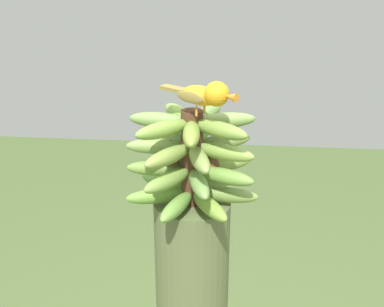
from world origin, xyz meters
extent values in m
cylinder|color=#4C2D1E|center=(0.00, 0.00, 1.44)|extent=(0.05, 0.05, 0.22)
ellipsoid|color=#6B9E40|center=(-0.07, 0.04, 1.35)|extent=(0.14, 0.10, 0.04)
ellipsoid|color=#6C9C3C|center=(-0.08, -0.03, 1.35)|extent=(0.15, 0.08, 0.04)
ellipsoid|color=#6C9840|center=(-0.03, -0.08, 1.35)|extent=(0.08, 0.15, 0.04)
ellipsoid|color=olive|center=(0.05, -0.07, 1.35)|extent=(0.11, 0.14, 0.04)
ellipsoid|color=olive|center=(0.08, -0.01, 1.35)|extent=(0.15, 0.05, 0.04)
ellipsoid|color=#7C984A|center=(0.06, 0.06, 1.35)|extent=(0.12, 0.13, 0.04)
ellipsoid|color=#75A03A|center=(-0.01, 0.08, 1.35)|extent=(0.05, 0.15, 0.04)
ellipsoid|color=olive|center=(-0.08, 0.00, 1.41)|extent=(0.14, 0.04, 0.04)
ellipsoid|color=olive|center=(-0.05, -0.07, 1.41)|extent=(0.11, 0.14, 0.04)
ellipsoid|color=olive|center=(0.02, -0.08, 1.41)|extent=(0.07, 0.15, 0.04)
ellipsoid|color=olive|center=(0.07, -0.03, 1.41)|extent=(0.15, 0.09, 0.04)
ellipsoid|color=olive|center=(0.07, 0.04, 1.41)|extent=(0.14, 0.10, 0.04)
ellipsoid|color=olive|center=(0.01, 0.08, 1.41)|extent=(0.06, 0.15, 0.04)
ellipsoid|color=#70A142|center=(-0.05, 0.06, 1.41)|extent=(0.12, 0.13, 0.04)
ellipsoid|color=olive|center=(0.02, -0.07, 1.47)|extent=(0.08, 0.15, 0.04)
ellipsoid|color=olive|center=(0.07, -0.03, 1.47)|extent=(0.15, 0.09, 0.04)
ellipsoid|color=olive|center=(0.07, 0.04, 1.47)|extent=(0.14, 0.10, 0.04)
ellipsoid|color=#6C9B3B|center=(0.01, 0.08, 1.47)|extent=(0.06, 0.15, 0.04)
ellipsoid|color=olive|center=(-0.05, 0.06, 1.47)|extent=(0.12, 0.13, 0.04)
ellipsoid|color=#789549|center=(-0.08, -0.01, 1.47)|extent=(0.14, 0.05, 0.04)
ellipsoid|color=olive|center=(-0.04, -0.06, 1.47)|extent=(0.11, 0.14, 0.04)
ellipsoid|color=#7AA143|center=(-0.04, 0.07, 1.52)|extent=(0.10, 0.14, 0.04)
ellipsoid|color=olive|center=(-0.08, 0.01, 1.52)|extent=(0.15, 0.06, 0.04)
ellipsoid|color=olive|center=(-0.06, -0.05, 1.52)|extent=(0.13, 0.12, 0.04)
ellipsoid|color=olive|center=(0.01, -0.08, 1.52)|extent=(0.05, 0.14, 0.04)
ellipsoid|color=olive|center=(0.06, -0.04, 1.52)|extent=(0.14, 0.11, 0.04)
ellipsoid|color=#75954A|center=(0.07, 0.02, 1.52)|extent=(0.15, 0.08, 0.04)
ellipsoid|color=#6B9145|center=(0.03, 0.07, 1.52)|extent=(0.08, 0.15, 0.04)
cone|color=brown|center=(0.05, 0.00, 1.45)|extent=(0.04, 0.04, 0.06)
cone|color=brown|center=(-0.04, -0.01, 1.46)|extent=(0.04, 0.04, 0.06)
cylinder|color=#C68933|center=(0.01, -0.04, 1.56)|extent=(0.00, 0.01, 0.02)
cylinder|color=#C68933|center=(0.03, -0.02, 1.56)|extent=(0.00, 0.00, 0.02)
ellipsoid|color=orange|center=(0.02, -0.03, 1.59)|extent=(0.10, 0.09, 0.04)
ellipsoid|color=olive|center=(0.00, -0.04, 1.59)|extent=(0.06, 0.05, 0.02)
ellipsoid|color=olive|center=(0.03, -0.01, 1.59)|extent=(0.06, 0.05, 0.02)
cube|color=olive|center=(-0.04, 0.01, 1.59)|extent=(0.07, 0.06, 0.01)
sphere|color=orange|center=(0.06, -0.05, 1.60)|extent=(0.05, 0.05, 0.05)
sphere|color=black|center=(0.07, -0.04, 1.61)|extent=(0.01, 0.01, 0.01)
cone|color=orange|center=(0.08, -0.07, 1.60)|extent=(0.04, 0.03, 0.02)
camera|label=1|loc=(0.11, -1.05, 1.86)|focal=46.84mm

